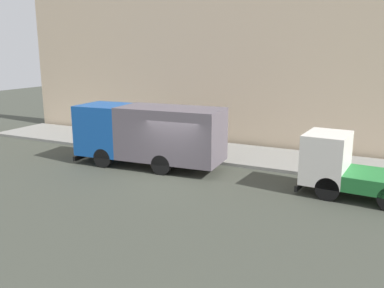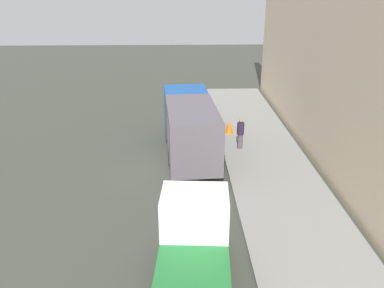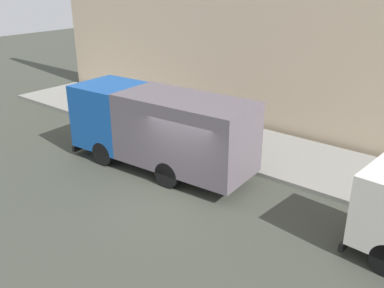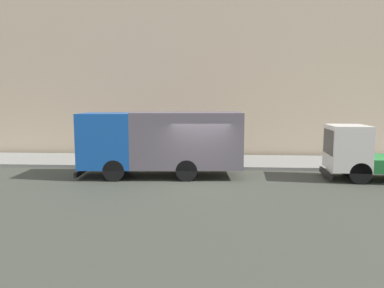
% 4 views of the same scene
% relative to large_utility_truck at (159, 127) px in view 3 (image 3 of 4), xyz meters
% --- Properties ---
extents(ground, '(80.00, 80.00, 0.00)m').
position_rel_large_utility_truck_xyz_m(ground, '(-1.25, -1.87, -1.67)').
color(ground, '#3C3F36').
extents(sidewalk, '(4.16, 30.00, 0.15)m').
position_rel_large_utility_truck_xyz_m(sidewalk, '(3.83, -1.87, -1.59)').
color(sidewalk, gray).
rests_on(sidewalk, ground).
extents(building_facade, '(0.50, 30.00, 10.57)m').
position_rel_large_utility_truck_xyz_m(building_facade, '(6.40, -1.87, 3.62)').
color(building_facade, beige).
rests_on(building_facade, ground).
extents(large_utility_truck, '(2.78, 7.46, 2.95)m').
position_rel_large_utility_truck_xyz_m(large_utility_truck, '(0.00, 0.00, 0.00)').
color(large_utility_truck, '#154DA2').
rests_on(large_utility_truck, ground).
extents(pedestrian_walking, '(0.53, 0.53, 1.63)m').
position_rel_large_utility_truck_xyz_m(pedestrian_walking, '(2.68, 0.58, -0.66)').
color(pedestrian_walking, '#52474C').
rests_on(pedestrian_walking, sidewalk).
extents(traffic_cone_orange, '(0.52, 0.52, 0.74)m').
position_rel_large_utility_truck_xyz_m(traffic_cone_orange, '(2.38, 2.88, -1.15)').
color(traffic_cone_orange, orange).
rests_on(traffic_cone_orange, sidewalk).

